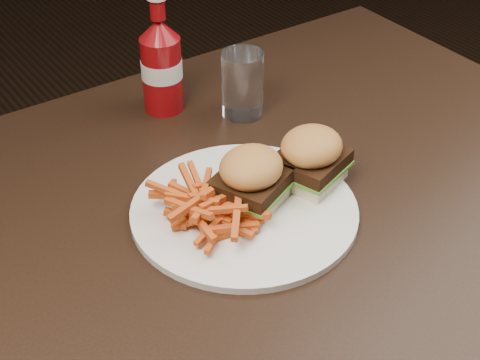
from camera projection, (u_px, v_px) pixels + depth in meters
dining_table at (231, 213)px, 1.02m from camera, size 1.20×0.80×0.04m
plate at (244, 210)px, 0.99m from camera, size 0.31×0.31×0.01m
sandwich_half_a at (251, 196)px, 0.99m from camera, size 0.11×0.10×0.02m
sandwich_half_b at (310, 174)px, 1.03m from camera, size 0.10×0.10×0.02m
fries_pile at (208, 209)px, 0.95m from camera, size 0.12×0.12×0.05m
ketchup_bottle at (162, 76)px, 1.18m from camera, size 0.08×0.08×0.13m
tumbler at (242, 84)px, 1.17m from camera, size 0.08×0.08×0.11m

